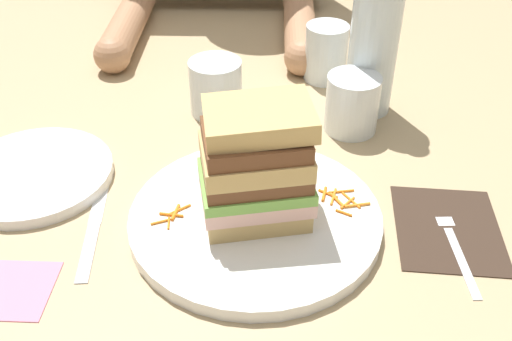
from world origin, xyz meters
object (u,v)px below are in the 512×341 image
(water_bottle, at_px, (376,26))
(juice_glass, at_px, (352,107))
(fork, at_px, (454,239))
(napkin_pink, at_px, (8,289))
(empty_tumbler_0, at_px, (216,87))
(sandwich, at_px, (256,166))
(napkin_dark, at_px, (448,228))
(knife, at_px, (94,224))
(empty_tumbler_1, at_px, (326,53))
(side_plate, at_px, (34,174))
(main_plate, at_px, (255,218))

(water_bottle, bearing_deg, juice_glass, -117.46)
(fork, bearing_deg, napkin_pink, -169.95)
(empty_tumbler_0, bearing_deg, sandwich, -75.32)
(sandwich, bearing_deg, fork, -6.50)
(napkin_dark, xyz_separation_m, water_bottle, (-0.06, 0.28, 0.13))
(fork, xyz_separation_m, empty_tumbler_0, (-0.30, 0.28, 0.04))
(knife, relative_size, juice_glass, 2.36)
(juice_glass, xyz_separation_m, water_bottle, (0.03, 0.06, 0.10))
(sandwich, height_order, napkin_dark, sandwich)
(knife, xyz_separation_m, empty_tumbler_0, (0.13, 0.27, 0.04))
(fork, xyz_separation_m, napkin_pink, (-0.49, -0.09, -0.00))
(knife, distance_m, water_bottle, 0.48)
(sandwich, xyz_separation_m, empty_tumbler_1, (0.11, 0.37, -0.04))
(water_bottle, relative_size, side_plate, 1.48)
(knife, distance_m, empty_tumbler_1, 0.49)
(napkin_dark, bearing_deg, juice_glass, 113.43)
(juice_glass, relative_size, napkin_pink, 0.90)
(napkin_dark, bearing_deg, side_plate, 170.96)
(napkin_dark, xyz_separation_m, knife, (-0.42, -0.01, 0.00))
(knife, bearing_deg, empty_tumbler_1, 51.96)
(juice_glass, bearing_deg, empty_tumbler_1, 99.86)
(main_plate, bearing_deg, juice_glass, 58.20)
(sandwich, xyz_separation_m, napkin_dark, (0.23, -0.00, -0.08))
(empty_tumbler_0, bearing_deg, napkin_pink, -117.28)
(napkin_dark, xyz_separation_m, empty_tumbler_1, (-0.12, 0.38, 0.05))
(napkin_pink, bearing_deg, main_plate, 23.39)
(empty_tumbler_0, distance_m, napkin_pink, 0.42)
(main_plate, bearing_deg, water_bottle, 59.11)
(sandwich, height_order, knife, sandwich)
(water_bottle, bearing_deg, empty_tumbler_1, 120.83)
(main_plate, bearing_deg, fork, -6.30)
(sandwich, height_order, fork, sandwich)
(sandwich, distance_m, water_bottle, 0.32)
(main_plate, xyz_separation_m, sandwich, (0.00, 0.00, 0.08))
(fork, distance_m, juice_glass, 0.26)
(napkin_dark, relative_size, empty_tumbler_1, 1.60)
(napkin_pink, bearing_deg, napkin_dark, 12.59)
(main_plate, relative_size, juice_glass, 3.52)
(fork, bearing_deg, water_bottle, 102.18)
(napkin_dark, bearing_deg, sandwich, 179.05)
(sandwich, bearing_deg, knife, -177.29)
(empty_tumbler_1, height_order, side_plate, empty_tumbler_1)
(napkin_dark, relative_size, fork, 0.90)
(fork, distance_m, knife, 0.42)
(empty_tumbler_1, bearing_deg, main_plate, -105.89)
(knife, relative_size, empty_tumbler_0, 2.39)
(napkin_dark, relative_size, juice_glass, 1.77)
(empty_tumbler_1, bearing_deg, sandwich, -105.84)
(main_plate, xyz_separation_m, water_bottle, (0.16, 0.28, 0.13))
(main_plate, relative_size, knife, 1.49)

